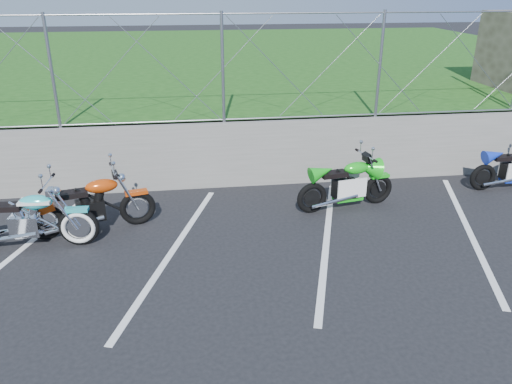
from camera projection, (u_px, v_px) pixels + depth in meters
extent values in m
plane|color=black|center=(173.00, 286.00, 6.68)|extent=(90.00, 90.00, 0.00)
cube|color=#62625E|center=(173.00, 157.00, 9.63)|extent=(30.00, 0.22, 1.30)
cube|color=#1B4813|center=(177.00, 72.00, 18.76)|extent=(30.00, 20.00, 1.30)
cylinder|color=gray|center=(164.00, 14.00, 8.62)|extent=(28.00, 0.03, 0.03)
cylinder|color=gray|center=(171.00, 121.00, 9.36)|extent=(28.00, 0.03, 0.03)
cube|color=silver|center=(8.00, 260.00, 7.29)|extent=(1.49, 4.31, 0.01)
cube|color=silver|center=(174.00, 249.00, 7.60)|extent=(1.49, 4.31, 0.01)
cube|color=silver|center=(327.00, 239.00, 7.90)|extent=(1.49, 4.31, 0.01)
cube|color=silver|center=(468.00, 229.00, 8.20)|extent=(1.49, 4.31, 0.01)
torus|color=black|center=(79.00, 227.00, 7.62)|extent=(0.62, 0.13, 0.62)
cube|color=silver|center=(26.00, 225.00, 7.53)|extent=(0.44, 0.28, 0.32)
ellipsoid|color=#2DB5B6|center=(36.00, 202.00, 7.40)|extent=(0.50, 0.25, 0.22)
cube|color=black|center=(5.00, 207.00, 7.39)|extent=(0.48, 0.24, 0.08)
cube|color=#2DB5B6|center=(76.00, 210.00, 7.51)|extent=(0.36, 0.16, 0.06)
cylinder|color=silver|center=(47.00, 183.00, 7.30)|extent=(0.06, 0.67, 0.03)
torus|color=black|center=(45.00, 222.00, 7.79)|extent=(0.60, 0.25, 0.60)
torus|color=black|center=(138.00, 208.00, 8.28)|extent=(0.60, 0.25, 0.60)
cube|color=black|center=(91.00, 210.00, 8.00)|extent=(0.49, 0.37, 0.33)
ellipsoid|color=#BD3C0B|center=(101.00, 186.00, 7.92)|extent=(0.55, 0.35, 0.22)
cube|color=black|center=(71.00, 194.00, 7.79)|extent=(0.52, 0.34, 0.09)
cube|color=#BD3C0B|center=(136.00, 192.00, 8.18)|extent=(0.39, 0.23, 0.06)
cylinder|color=silver|center=(113.00, 171.00, 7.90)|extent=(0.19, 0.68, 0.03)
torus|color=black|center=(312.00, 198.00, 8.71)|extent=(0.57, 0.20, 0.56)
torus|color=black|center=(378.00, 189.00, 9.09)|extent=(0.57, 0.20, 0.56)
cube|color=black|center=(345.00, 189.00, 8.86)|extent=(0.47, 0.33, 0.32)
ellipsoid|color=#17B819|center=(357.00, 168.00, 8.78)|extent=(0.52, 0.31, 0.22)
cube|color=black|center=(334.00, 174.00, 8.67)|extent=(0.50, 0.30, 0.08)
cube|color=#17B819|center=(379.00, 176.00, 8.99)|extent=(0.37, 0.20, 0.06)
cylinder|color=silver|center=(366.00, 155.00, 8.74)|extent=(0.14, 0.66, 0.03)
torus|color=black|center=(483.00, 177.00, 9.67)|extent=(0.53, 0.11, 0.53)
cube|color=black|center=(512.00, 171.00, 9.73)|extent=(0.41, 0.26, 0.30)
cube|color=black|center=(504.00, 158.00, 9.58)|extent=(0.45, 0.22, 0.08)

